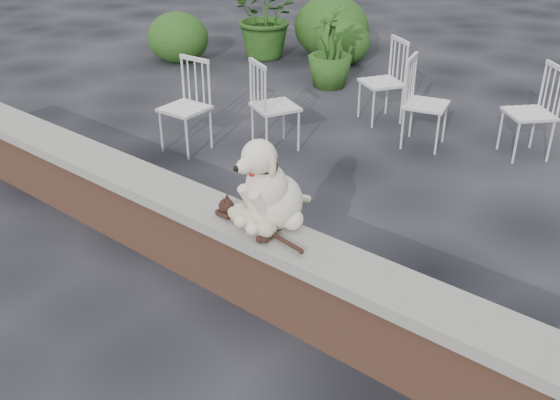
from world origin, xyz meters
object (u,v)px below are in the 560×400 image
Objects in this scene: chair_a at (184,107)px; chair_b at (382,81)px; dog at (276,180)px; chair_d at (529,112)px; cat at (252,219)px; potted_plant_a at (268,15)px; chair_e at (426,103)px; potted_plant_b at (331,47)px; chair_c at (275,105)px.

chair_b is at bearing 57.61° from chair_a.
chair_d is (0.40, 3.45, -0.43)m from dog.
dog reaches higher than cat.
chair_a is at bearing -99.73° from chair_d.
chair_e is at bearing -24.40° from potted_plant_a.
chair_d is 2.91m from potted_plant_b.
chair_c is at bearing -69.38° from potted_plant_b.
cat is 0.96× the size of chair_e.
potted_plant_a is at bearing -151.75° from chair_d.
chair_a is 1.00× the size of chair_d.
dog reaches higher than chair_b.
chair_c is (-1.60, 2.14, -0.19)m from cat.
dog is 2.75m from chair_a.
chair_b is 3.03m from potted_plant_a.
dog is at bearing -34.08° from chair_a.
cat is 0.70× the size of potted_plant_a.
potted_plant_b is (-0.77, 2.05, 0.06)m from chair_c.
chair_d is 1.00× the size of chair_b.
potted_plant_a is (-4.42, 1.18, 0.18)m from chair_d.
chair_a is at bearing -87.24° from chair_b.
chair_d reaches higher than cat.
chair_e is 1.56m from chair_c.
chair_a is 0.92m from chair_c.
potted_plant_b is at bearing -44.33° from chair_c.
chair_e is at bearing 110.54° from dog.
cat is at bearing -50.43° from potted_plant_a.
chair_a is at bearing 157.16° from cat.
cat is at bearing 151.78° from chair_c.
chair_e is at bearing -27.57° from potted_plant_b.
cat is 0.96× the size of chair_b.
chair_e reaches higher than cat.
chair_b reaches higher than cat.
potted_plant_b is (-1.19, 0.66, 0.06)m from chair_b.
chair_e is 0.89× the size of potted_plant_b.
chair_d is 1.00× the size of chair_c.
potted_plant_b reaches higher than chair_a.
dog is at bearing -53.44° from chair_d.
chair_a is 2.68m from potted_plant_b.
potted_plant_a is at bearing 50.63° from chair_e.
potted_plant_a is (-3.50, 1.59, 0.18)m from chair_e.
potted_plant_b is (-1.93, 1.01, 0.06)m from chair_e.
chair_d is at bearing 94.24° from dog.
potted_plant_b reaches higher than chair_e.
chair_e is 1.00× the size of chair_d.
potted_plant_a reaches higher than chair_b.
cat is at bearing -60.52° from potted_plant_b.
potted_plant_b is at bearing -20.28° from potted_plant_a.
dog is 3.63m from chair_b.
potted_plant_a reaches higher than chair_d.
chair_d is 0.89× the size of potted_plant_b.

